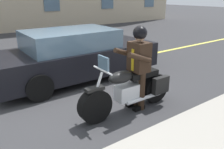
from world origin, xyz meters
name	(u,v)px	position (x,y,z in m)	size (l,w,h in m)	color
ground_plane	(83,97)	(0.00, 0.00, 0.00)	(80.00, 80.00, 0.00)	#333335
lane_center_stripe	(51,74)	(0.00, -2.00, 0.01)	(60.00, 0.16, 0.01)	#E5DB4C
motorcycle_main	(130,90)	(-0.51, 1.10, 0.45)	(2.21, 0.61, 1.26)	black
rider_main	(138,61)	(-0.70, 1.10, 1.04)	(0.62, 0.55, 1.74)	black
car_dark	(76,55)	(-0.52, -1.30, 0.69)	(4.60, 1.92, 1.40)	black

